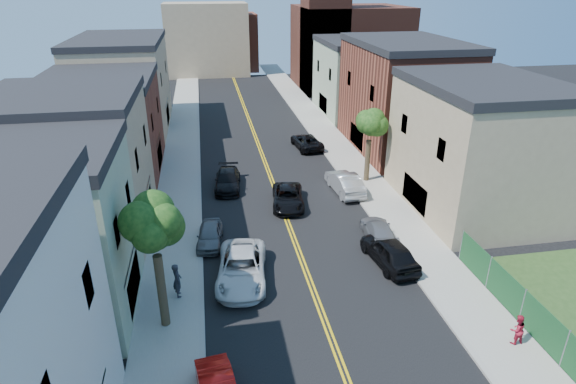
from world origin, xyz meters
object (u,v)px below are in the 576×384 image
black_car_right (390,252)px  black_suv_lane (288,197)px  black_car_left (228,180)px  grey_car_right (378,231)px  white_pickup (242,268)px  dark_car_right_far (307,141)px  pedestrian_left (177,280)px  silver_car_right (345,183)px  grey_car_left (210,235)px  pedestrian_right (517,329)px

black_car_right → black_suv_lane: black_car_right is taller
black_car_left → black_suv_lane: black_car_left is taller
black_car_right → black_car_left: bearing=-63.4°
grey_car_right → white_pickup: bearing=24.6°
dark_car_right_far → black_car_right: bearing=85.2°
pedestrian_left → black_car_left: bearing=-23.8°
silver_car_right → dark_car_right_far: silver_car_right is taller
silver_car_right → black_suv_lane: silver_car_right is taller
black_suv_lane → black_car_left: bearing=144.1°
grey_car_right → silver_car_right: (-0.05, 7.74, 0.20)m
black_suv_lane → pedestrian_left: size_ratio=2.53×
black_car_left → pedestrian_left: pedestrian_left is taller
white_pickup → grey_car_left: size_ratio=1.51×
grey_car_right → black_suv_lane: black_suv_lane is taller
grey_car_right → pedestrian_right: pedestrian_right is taller
grey_car_left → white_pickup: bearing=-62.8°
pedestrian_right → grey_car_right: bearing=-79.1°
black_car_left → pedestrian_right: pedestrian_right is taller
dark_car_right_far → pedestrian_right: bearing=91.2°
pedestrian_left → grey_car_right: bearing=-81.9°
black_car_right → pedestrian_left: bearing=-2.0°
grey_car_right → silver_car_right: size_ratio=0.86×
black_car_left → black_car_right: bearing=-50.1°
grey_car_left → silver_car_right: 12.70m
black_car_right → white_pickup: bearing=-6.5°
grey_car_right → silver_car_right: silver_car_right is taller
white_pickup → pedestrian_left: bearing=-155.9°
grey_car_right → pedestrian_right: size_ratio=2.82×
grey_car_right → black_car_left: bearing=-41.5°
black_car_right → silver_car_right: (0.32, 10.68, 0.01)m
white_pickup → black_car_left: (0.00, 13.29, -0.10)m
white_pickup → dark_car_right_far: bearing=76.3°
white_pickup → grey_car_left: (-1.70, 4.43, -0.15)m
black_car_left → dark_car_right_far: (8.52, 8.80, -0.01)m
pedestrian_right → grey_car_left: bearing=-45.1°
white_pickup → dark_car_right_far: size_ratio=1.16×
grey_car_left → black_suv_lane: size_ratio=0.78×
grey_car_left → grey_car_right: 11.08m
grey_car_left → dark_car_right_far: size_ratio=0.77×
silver_car_right → pedestrian_right: bearing=94.7°
grey_car_left → silver_car_right: bearing=36.6°
silver_car_right → dark_car_right_far: (-0.73, 11.24, -0.14)m
black_suv_lane → pedestrian_left: pedestrian_left is taller
white_pickup → silver_car_right: silver_car_right is taller
white_pickup → silver_car_right: bearing=56.9°
black_suv_lane → pedestrian_right: size_ratio=3.20×
black_suv_lane → dark_car_right_far: bearing=79.7°
white_pickup → pedestrian_left: pedestrian_left is taller
pedestrian_left → black_car_right: bearing=-94.2°
pedestrian_right → dark_car_right_far: bearing=-87.2°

